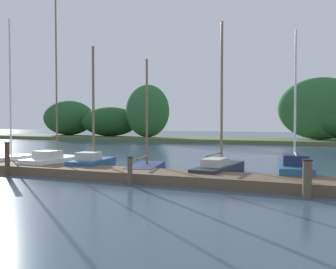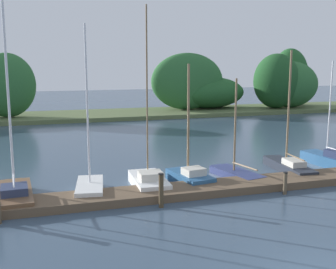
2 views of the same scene
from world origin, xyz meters
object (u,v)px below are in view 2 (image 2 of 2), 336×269
Objects in this scene: mooring_piling_3 at (285,183)px; sailboat_5 at (189,176)px; sailboat_3 at (90,186)px; sailboat_8 at (329,159)px; sailboat_4 at (148,180)px; sailboat_6 at (235,172)px; sailboat_7 at (288,165)px; mooring_piling_2 at (161,190)px; sailboat_2 at (15,192)px.

sailboat_5 is at bearing 140.87° from mooring_piling_3.
sailboat_8 is at bearing -76.17° from sailboat_3.
sailboat_3 is 2.69m from sailboat_4.
sailboat_4 is at bearing 153.82° from mooring_piling_3.
sailboat_3 is at bearing 81.99° from sailboat_6.
sailboat_7 is at bearing -76.80° from sailboat_3.
sailboat_3 reaches higher than mooring_piling_2.
sailboat_2 is 1.42× the size of sailboat_8.
mooring_piling_3 is (8.16, -2.56, 0.15)m from sailboat_3.
sailboat_2 is 5.89× the size of mooring_piling_2.
sailboat_7 is 8.69m from mooring_piling_2.
sailboat_4 reaches higher than sailboat_3.
sailboat_5 is 5.81m from sailboat_7.
sailboat_7 is 2.91m from sailboat_8.
sailboat_7 is 6.34× the size of mooring_piling_3.
sailboat_4 is 1.66× the size of sailboat_6.
sailboat_3 is 13.44m from sailboat_8.
sailboat_2 is 16.54m from sailboat_8.
sailboat_4 is 5.86× the size of mooring_piling_2.
sailboat_3 is 3.60m from mooring_piling_2.
sailboat_7 is (10.51, 0.82, 0.01)m from sailboat_3.
sailboat_5 is (2.03, 0.11, 0.02)m from sailboat_4.
mooring_piling_2 is 5.66m from mooring_piling_3.
sailboat_2 is at bearing 99.43° from sailboat_3.
sailboat_7 is 1.09× the size of sailboat_8.
sailboat_7 is at bearing 55.21° from mooring_piling_3.
mooring_piling_2 reaches higher than mooring_piling_3.
mooring_piling_2 is at bearing -126.92° from sailboat_3.
sailboat_5 is 4.04× the size of mooring_piling_2.
mooring_piling_2 is at bearing -179.97° from mooring_piling_3.
sailboat_6 is (10.40, 0.58, -0.14)m from sailboat_2.
sailboat_6 is 5.73m from mooring_piling_2.
sailboat_8 is (16.49, 1.22, -0.01)m from sailboat_2.
sailboat_3 reaches higher than sailboat_8.
sailboat_2 is 11.55m from mooring_piling_3.
mooring_piling_3 is at bearing -98.66° from sailboat_3.
sailboat_8 is (10.70, 1.06, 0.01)m from sailboat_4.
mooring_piling_2 is (-0.18, -2.69, 0.33)m from sailboat_4.
sailboat_2 reaches higher than sailboat_3.
sailboat_4 is at bearing 89.79° from sailboat_8.
sailboat_4 is at bearing 86.10° from mooring_piling_2.
sailboat_8 is at bearing -93.19° from sailboat_5.
sailboat_2 is at bearing 97.77° from sailboat_7.
sailboat_2 is at bearing 88.39° from sailboat_8.
sailboat_5 is 8.72m from sailboat_8.
sailboat_6 is (7.30, 0.55, -0.09)m from sailboat_3.
sailboat_2 reaches higher than mooring_piling_2.
sailboat_4 is at bearing 82.89° from sailboat_6.
mooring_piling_2 is (-4.79, -3.11, 0.45)m from sailboat_6.
sailboat_3 is at bearing 134.32° from mooring_piling_2.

